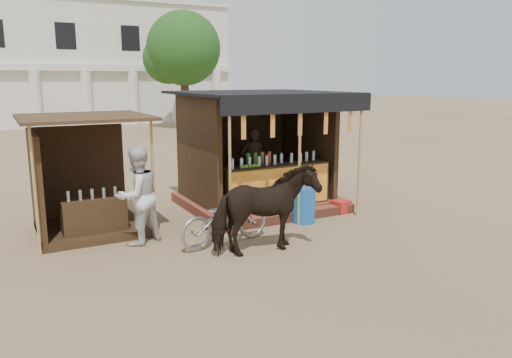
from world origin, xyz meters
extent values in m
plane|color=#846B4C|center=(0.00, 0.00, 0.00)|extent=(120.00, 120.00, 0.00)
cube|color=brown|center=(1.00, 3.50, 0.11)|extent=(3.40, 2.80, 0.22)
cube|color=brown|center=(1.00, 1.95, 0.10)|extent=(3.40, 0.35, 0.20)
cube|color=#3C2A15|center=(1.00, 2.55, 0.69)|extent=(2.60, 0.55, 0.95)
cube|color=#D15518|center=(1.00, 2.27, 0.69)|extent=(2.50, 0.02, 0.88)
cube|color=#3C2A15|center=(1.00, 4.75, 1.47)|extent=(3.00, 0.12, 2.50)
cube|color=#3C2A15|center=(-0.50, 3.50, 1.47)|extent=(0.12, 2.50, 2.50)
cube|color=#3C2A15|center=(2.50, 3.50, 1.47)|extent=(0.12, 2.50, 2.50)
cube|color=black|center=(1.00, 3.30, 2.75)|extent=(3.60, 3.60, 0.06)
cube|color=black|center=(1.00, 1.52, 2.57)|extent=(3.60, 0.06, 0.36)
cylinder|color=tan|center=(-0.60, 1.55, 1.38)|extent=(0.06, 0.06, 2.75)
cylinder|color=tan|center=(1.00, 1.55, 1.38)|extent=(0.06, 0.06, 2.75)
cylinder|color=tan|center=(2.60, 1.55, 1.38)|extent=(0.06, 0.06, 2.75)
cube|color=red|center=(-0.30, 1.55, 2.20)|extent=(0.10, 0.02, 0.55)
cube|color=red|center=(0.35, 1.55, 2.20)|extent=(0.10, 0.02, 0.55)
cube|color=red|center=(1.00, 1.55, 2.20)|extent=(0.10, 0.02, 0.55)
cube|color=red|center=(1.65, 1.55, 2.20)|extent=(0.10, 0.02, 0.55)
cube|color=red|center=(2.30, 1.55, 2.20)|extent=(0.10, 0.02, 0.55)
imported|color=black|center=(0.98, 3.60, 1.06)|extent=(0.70, 0.55, 1.68)
cube|color=#3C2A15|center=(-3.00, 3.20, 0.07)|extent=(2.00, 2.00, 0.15)
cube|color=#3C2A15|center=(-3.00, 4.15, 1.05)|extent=(1.90, 0.10, 2.10)
cube|color=#3C2A15|center=(-3.95, 3.20, 1.05)|extent=(0.10, 1.90, 2.10)
cube|color=#472D19|center=(-3.00, 3.10, 2.35)|extent=(2.40, 2.40, 0.06)
cylinder|color=tan|center=(-4.05, 2.15, 1.18)|extent=(0.05, 0.05, 2.35)
cylinder|color=tan|center=(-1.95, 2.15, 1.18)|extent=(0.05, 0.05, 2.35)
cube|color=#3C2A15|center=(-3.00, 2.70, 0.40)|extent=(1.20, 0.50, 0.80)
imported|color=black|center=(-0.47, 0.39, 0.80)|extent=(1.91, 0.90, 1.60)
imported|color=gray|center=(-0.89, 1.18, 0.50)|extent=(1.99, 0.97, 1.00)
imported|color=silver|center=(-2.31, 2.00, 0.93)|extent=(1.11, 1.01, 1.87)
cylinder|color=#1656AA|center=(1.22, 1.69, 0.38)|extent=(0.62, 0.62, 0.77)
cube|color=maroon|center=(2.44, 1.95, 0.14)|extent=(0.43, 0.42, 0.29)
cube|color=#1B7A3C|center=(1.99, 2.56, 0.20)|extent=(0.71, 0.57, 0.40)
cube|color=white|center=(1.99, 2.56, 0.43)|extent=(0.73, 0.59, 0.06)
cube|color=silver|center=(-2.00, 30.00, 4.00)|extent=(26.00, 7.00, 8.00)
cube|color=silver|center=(-2.00, 26.40, 3.70)|extent=(26.00, 0.50, 0.40)
cylinder|color=silver|center=(-2.00, 26.40, 1.80)|extent=(0.70, 0.70, 3.60)
cylinder|color=silver|center=(1.00, 26.40, 1.80)|extent=(0.70, 0.70, 3.60)
cylinder|color=silver|center=(4.00, 26.40, 1.80)|extent=(0.70, 0.70, 3.60)
cylinder|color=silver|center=(7.00, 26.40, 1.80)|extent=(0.70, 0.70, 3.60)
cylinder|color=silver|center=(10.00, 26.40, 1.80)|extent=(0.70, 0.70, 3.60)
cylinder|color=#382314|center=(6.00, 22.00, 2.00)|extent=(0.50, 0.50, 4.00)
sphere|color=#26571D|center=(6.00, 22.00, 4.80)|extent=(4.40, 4.40, 4.40)
sphere|color=#26571D|center=(5.20, 22.60, 4.20)|extent=(2.99, 2.99, 2.99)
camera|label=1|loc=(-4.63, -7.07, 3.11)|focal=35.00mm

